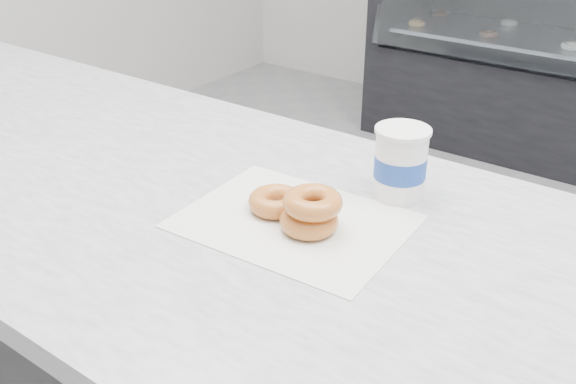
{
  "coord_description": "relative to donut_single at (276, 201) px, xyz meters",
  "views": [
    {
      "loc": [
        0.49,
        -1.27,
        1.4
      ],
      "look_at": [
        -0.03,
        -0.56,
        0.94
      ],
      "focal_mm": 40.0,
      "sensor_mm": 36.0,
      "label": 1
    }
  ],
  "objects": [
    {
      "name": "wax_paper",
      "position": [
        0.04,
        -0.01,
        -0.02
      ],
      "size": [
        0.35,
        0.28,
        0.0
      ],
      "primitive_type": "cube",
      "rotation": [
        0.0,
        0.0,
        0.05
      ],
      "color": "silver",
      "rests_on": "counter"
    },
    {
      "name": "coffee_cup",
      "position": [
        0.13,
        0.16,
        0.04
      ],
      "size": [
        0.11,
        0.11,
        0.12
      ],
      "rotation": [
        0.0,
        0.0,
        -0.42
      ],
      "color": "white",
      "rests_on": "counter"
    },
    {
      "name": "donut_stack",
      "position": [
        0.08,
        -0.02,
        0.02
      ],
      "size": [
        0.11,
        0.11,
        0.06
      ],
      "color": "#C87A37",
      "rests_on": "wax_paper"
    },
    {
      "name": "donut_single",
      "position": [
        0.0,
        0.0,
        0.0
      ],
      "size": [
        0.11,
        0.11,
        0.03
      ],
      "primitive_type": "torus",
      "rotation": [
        0.0,
        0.0,
        0.24
      ],
      "color": "#C87A37",
      "rests_on": "wax_paper"
    }
  ]
}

